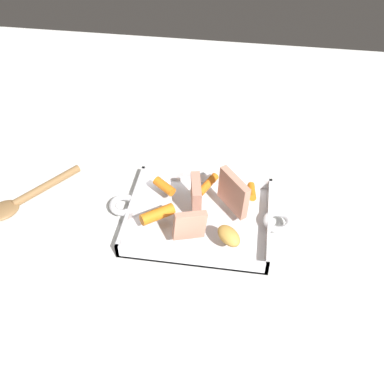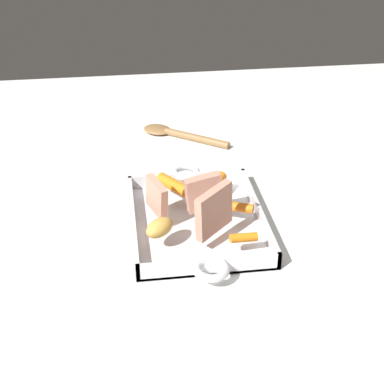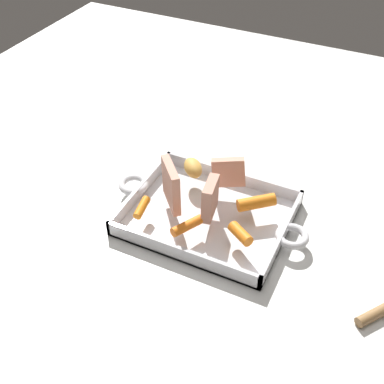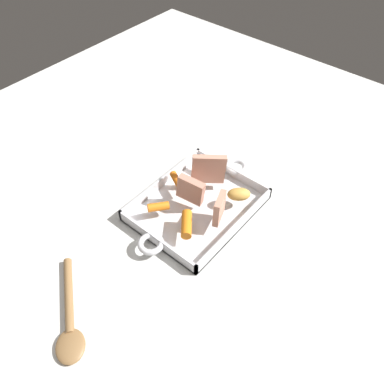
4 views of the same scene
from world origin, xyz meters
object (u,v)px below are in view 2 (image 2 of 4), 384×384
at_px(roast_slice_thick, 157,197).
at_px(baby_carrot_southwest, 217,182).
at_px(roast_slice_thin, 214,211).
at_px(serving_spoon, 175,134).
at_px(roasting_dish, 197,221).
at_px(baby_carrot_northeast, 173,185).
at_px(roast_slice_outer, 204,193).
at_px(baby_carrot_center_right, 237,207).
at_px(baby_carrot_northwest, 244,238).
at_px(potato_golden_small, 160,228).

relative_size(roast_slice_thick, baby_carrot_southwest, 1.24).
bearing_deg(roast_slice_thin, serving_spoon, 2.04).
bearing_deg(roasting_dish, baby_carrot_northeast, 23.46).
distance_m(roast_slice_outer, baby_carrot_center_right, 0.06).
relative_size(baby_carrot_northwest, serving_spoon, 0.23).
bearing_deg(roast_slice_thick, baby_carrot_southwest, -58.96).
bearing_deg(roast_slice_thin, roasting_dish, 16.26).
xyz_separation_m(baby_carrot_southwest, baby_carrot_northeast, (-0.00, 0.08, 0.00)).
relative_size(potato_golden_small, serving_spoon, 0.27).
bearing_deg(roast_slice_thick, baby_carrot_center_right, -97.05).
bearing_deg(baby_carrot_southwest, roasting_dish, 148.65).
height_order(roast_slice_thin, serving_spoon, roast_slice_thin).
relative_size(roasting_dish, roast_slice_outer, 5.81).
height_order(roast_slice_outer, baby_carrot_northeast, roast_slice_outer).
height_order(roast_slice_thick, potato_golden_small, roast_slice_thick).
xyz_separation_m(roast_slice_thick, potato_golden_small, (-0.07, 0.00, -0.02)).
distance_m(baby_carrot_northeast, potato_golden_small, 0.15).
bearing_deg(potato_golden_small, baby_carrot_southwest, -39.66).
bearing_deg(roast_slice_thick, roast_slice_outer, -90.20).
relative_size(roasting_dish, serving_spoon, 1.86).
xyz_separation_m(roast_slice_thin, baby_carrot_northwest, (-0.04, -0.04, -0.03)).
bearing_deg(roast_slice_thick, roast_slice_thin, -129.59).
bearing_deg(potato_golden_small, baby_carrot_center_right, -68.13).
height_order(baby_carrot_southwest, baby_carrot_northwest, baby_carrot_southwest).
distance_m(roast_slice_thick, baby_carrot_northeast, 0.08).
relative_size(roast_slice_thin, baby_carrot_northwest, 1.76).
distance_m(roast_slice_thin, baby_carrot_northwest, 0.07).
bearing_deg(roasting_dish, baby_carrot_southwest, -31.35).
bearing_deg(baby_carrot_northeast, baby_carrot_center_right, -129.97).
height_order(roast_slice_thick, baby_carrot_southwest, roast_slice_thick).
xyz_separation_m(roast_slice_thick, baby_carrot_northwest, (-0.11, -0.13, -0.02)).
bearing_deg(baby_carrot_center_right, roast_slice_thick, 82.95).
distance_m(roast_slice_outer, baby_carrot_southwest, 0.08).
height_order(roasting_dish, roast_slice_outer, roast_slice_outer).
bearing_deg(potato_golden_small, roasting_dish, -47.72).
bearing_deg(roast_slice_thin, roast_slice_outer, 4.47).
relative_size(baby_carrot_northeast, serving_spoon, 0.34).
bearing_deg(baby_carrot_southwest, roast_slice_thick, 121.04).
distance_m(roasting_dish, roast_slice_thick, 0.09).
bearing_deg(roasting_dish, baby_carrot_northwest, -148.36).
height_order(baby_carrot_northwest, baby_carrot_northeast, baby_carrot_northeast).
height_order(roast_slice_outer, baby_carrot_northwest, roast_slice_outer).
bearing_deg(baby_carrot_southwest, roast_slice_thin, 168.31).
relative_size(baby_carrot_northwest, baby_carrot_northeast, 0.66).
distance_m(baby_carrot_southwest, baby_carrot_northwest, 0.18).
distance_m(roast_slice_outer, baby_carrot_northwest, 0.12).
relative_size(roast_slice_thin, baby_carrot_northeast, 1.17).
bearing_deg(baby_carrot_northeast, serving_spoon, -7.07).
bearing_deg(baby_carrot_center_right, roasting_dish, 83.00).
bearing_deg(baby_carrot_northwest, roast_slice_thin, 49.92).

